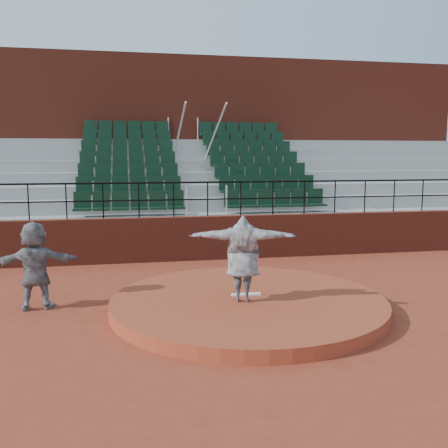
{
  "coord_description": "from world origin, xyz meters",
  "views": [
    {
      "loc": [
        -2.35,
        -9.45,
        3.08
      ],
      "look_at": [
        0.0,
        2.5,
        1.4
      ],
      "focal_mm": 40.0,
      "sensor_mm": 36.0,
      "label": 1
    }
  ],
  "objects": [
    {
      "name": "boundary_wall",
      "position": [
        0.0,
        5.0,
        0.65
      ],
      "size": [
        24.0,
        0.3,
        1.3
      ],
      "primitive_type": "cube",
      "color": "maroon",
      "rests_on": "ground"
    },
    {
      "name": "pitcher",
      "position": [
        -0.16,
        -0.22,
        1.09
      ],
      "size": [
        2.14,
        1.06,
        1.68
      ],
      "primitive_type": "imported",
      "rotation": [
        0.0,
        0.0,
        2.89
      ],
      "color": "black",
      "rests_on": "pitchers_mound"
    },
    {
      "name": "wall_railing",
      "position": [
        0.0,
        5.0,
        2.03
      ],
      "size": [
        24.04,
        0.05,
        1.03
      ],
      "color": "black",
      "rests_on": "boundary_wall"
    },
    {
      "name": "pitching_rubber",
      "position": [
        0.0,
        0.15,
        0.27
      ],
      "size": [
        0.6,
        0.15,
        0.03
      ],
      "primitive_type": "cube",
      "color": "white",
      "rests_on": "pitchers_mound"
    },
    {
      "name": "press_box_facade",
      "position": [
        0.0,
        12.6,
        3.55
      ],
      "size": [
        24.0,
        3.0,
        7.1
      ],
      "primitive_type": "cube",
      "color": "maroon",
      "rests_on": "ground"
    },
    {
      "name": "fielder",
      "position": [
        -4.18,
        0.88,
        0.89
      ],
      "size": [
        1.68,
        0.6,
        1.79
      ],
      "primitive_type": "imported",
      "rotation": [
        0.0,
        0.0,
        3.19
      ],
      "color": "black",
      "rests_on": "ground"
    },
    {
      "name": "pitchers_mound",
      "position": [
        0.0,
        0.0,
        0.12
      ],
      "size": [
        5.5,
        5.5,
        0.25
      ],
      "primitive_type": "cylinder",
      "color": "#A54025",
      "rests_on": "ground"
    },
    {
      "name": "ground",
      "position": [
        0.0,
        0.0,
        0.0
      ],
      "size": [
        90.0,
        90.0,
        0.0
      ],
      "primitive_type": "plane",
      "color": "maroon",
      "rests_on": "ground"
    },
    {
      "name": "seating_deck",
      "position": [
        0.0,
        8.65,
        1.44
      ],
      "size": [
        24.0,
        5.97,
        4.63
      ],
      "color": "#9A9994",
      "rests_on": "ground"
    }
  ]
}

